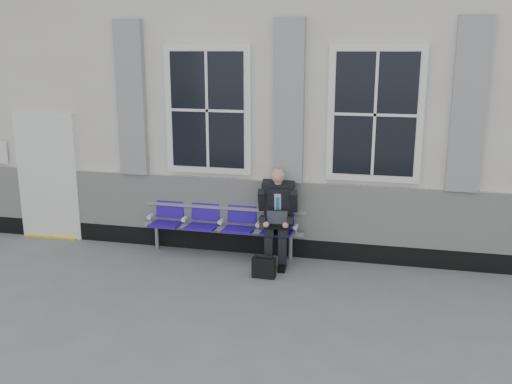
# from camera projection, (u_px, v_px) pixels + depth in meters

# --- Properties ---
(ground) EXTENTS (70.00, 70.00, 0.00)m
(ground) POSITION_uv_depth(u_px,v_px,m) (335.00, 300.00, 7.39)
(ground) COLOR slate
(ground) RESTS_ON ground
(station_building) EXTENTS (14.40, 4.40, 4.49)m
(station_building) POSITION_uv_depth(u_px,v_px,m) (358.00, 103.00, 10.12)
(station_building) COLOR beige
(station_building) RESTS_ON ground
(bench) EXTENTS (2.60, 0.47, 0.91)m
(bench) POSITION_uv_depth(u_px,v_px,m) (222.00, 220.00, 8.93)
(bench) COLOR #9EA0A3
(bench) RESTS_ON ground
(businessman) EXTENTS (0.61, 0.82, 1.45)m
(businessman) POSITION_uv_depth(u_px,v_px,m) (278.00, 212.00, 8.54)
(businessman) COLOR black
(businessman) RESTS_ON ground
(briefcase) EXTENTS (0.33, 0.15, 0.34)m
(briefcase) POSITION_uv_depth(u_px,v_px,m) (264.00, 267.00, 8.07)
(briefcase) COLOR black
(briefcase) RESTS_ON ground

